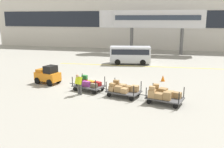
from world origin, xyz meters
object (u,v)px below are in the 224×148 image
Objects in this scene: baggage_handler at (79,83)px; shuttle_van at (130,54)px; baggage_tug at (48,75)px; baggage_cart_middle at (123,89)px; baggage_cart_lead at (88,84)px; safety_cone_near at (163,78)px; baggage_cart_tail at (163,95)px.

shuttle_van is at bearing 82.95° from baggage_handler.
baggage_tug reaches higher than baggage_cart_middle.
baggage_cart_lead is (3.98, -1.08, -0.27)m from baggage_tug.
baggage_cart_tail is at bearing -88.41° from safety_cone_near.
baggage_tug is at bearing 164.73° from baggage_cart_middle.
shuttle_van reaches higher than baggage_cart_tail.
baggage_cart_lead is 0.61× the size of shuttle_van.
baggage_cart_lead is 11.89m from shuttle_van.
baggage_cart_middle is (2.84, -0.78, 0.04)m from baggage_cart_lead.
shuttle_van is at bearing 108.05° from baggage_cart_tail.
baggage_cart_tail is 5.76m from safety_cone_near.
baggage_tug is 0.75× the size of baggage_cart_lead.
baggage_cart_middle is 0.61× the size of shuttle_van.
baggage_tug is 9.99m from safety_cone_near.
baggage_handler is at bearing -97.05° from shuttle_van.
baggage_cart_middle is 5.61× the size of safety_cone_near.
shuttle_van reaches higher than baggage_cart_middle.
baggage_cart_tail is 14.06m from shuttle_van.
safety_cone_near is at bearing 61.80° from baggage_cart_middle.
baggage_cart_lead is 5.61× the size of safety_cone_near.
baggage_cart_lead is at bearing 164.68° from baggage_cart_middle.
baggage_cart_middle reaches higher than safety_cone_near.
baggage_tug is 4.34m from baggage_handler.
baggage_cart_lead is 2.94m from baggage_cart_middle.
baggage_handler reaches higher than safety_cone_near.
baggage_handler is (-0.30, -1.21, 0.38)m from baggage_cart_lead.
baggage_cart_middle is at bearing 7.80° from baggage_handler.
baggage_handler is (-5.96, 0.36, 0.30)m from baggage_cart_tail.
baggage_handler is at bearing -137.07° from safety_cone_near.
baggage_cart_middle is 3.18m from baggage_handler.
safety_cone_near is (-0.16, 5.75, -0.29)m from baggage_cart_tail.
baggage_cart_lead is 5.87m from baggage_cart_tail.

